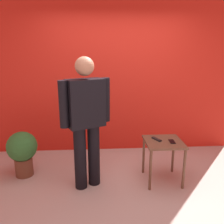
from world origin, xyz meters
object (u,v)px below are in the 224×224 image
(cell_phone, at_px, (172,141))
(potted_plant, at_px, (22,150))
(side_table, at_px, (163,147))
(tv_remote, at_px, (157,139))
(standing_person, at_px, (86,118))

(cell_phone, height_order, potted_plant, potted_plant)
(side_table, relative_size, tv_remote, 3.59)
(side_table, distance_m, potted_plant, 2.06)
(cell_phone, distance_m, potted_plant, 2.18)
(side_table, height_order, tv_remote, tv_remote)
(cell_phone, xyz_separation_m, tv_remote, (-0.19, 0.09, 0.01))
(side_table, distance_m, tv_remote, 0.15)
(side_table, xyz_separation_m, tv_remote, (-0.09, 0.05, 0.11))
(standing_person, xyz_separation_m, side_table, (1.07, 0.06, -0.48))
(standing_person, bearing_deg, potted_plant, 160.96)
(side_table, bearing_deg, cell_phone, -20.33)
(cell_phone, bearing_deg, standing_person, -176.17)
(potted_plant, bearing_deg, cell_phone, -8.32)
(tv_remote, bearing_deg, side_table, -55.76)
(standing_person, height_order, side_table, standing_person)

